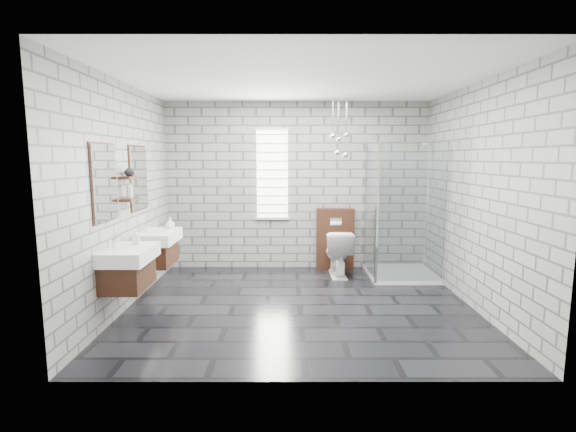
{
  "coord_description": "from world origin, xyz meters",
  "views": [
    {
      "loc": [
        -0.15,
        -4.98,
        1.81
      ],
      "look_at": [
        -0.15,
        0.35,
        1.07
      ],
      "focal_mm": 26.0,
      "sensor_mm": 36.0,
      "label": 1
    }
  ],
  "objects_px": {
    "cistern_panel": "(335,239)",
    "toilet": "(338,253)",
    "vanity_right": "(155,238)",
    "vanity_left": "(125,256)",
    "shower_enclosure": "(397,245)"
  },
  "relations": [
    {
      "from": "vanity_left",
      "to": "toilet",
      "type": "distance_m",
      "value": 3.18
    },
    {
      "from": "vanity_right",
      "to": "toilet",
      "type": "bearing_deg",
      "value": 18.95
    },
    {
      "from": "vanity_left",
      "to": "vanity_right",
      "type": "bearing_deg",
      "value": 90.0
    },
    {
      "from": "vanity_right",
      "to": "cistern_panel",
      "type": "xyz_separation_m",
      "value": [
        2.53,
        1.26,
        -0.26
      ]
    },
    {
      "from": "vanity_left",
      "to": "vanity_right",
      "type": "xyz_separation_m",
      "value": [
        0.0,
        1.02,
        0.0
      ]
    },
    {
      "from": "vanity_left",
      "to": "vanity_right",
      "type": "relative_size",
      "value": 1.0
    },
    {
      "from": "cistern_panel",
      "to": "vanity_right",
      "type": "bearing_deg",
      "value": -153.57
    },
    {
      "from": "toilet",
      "to": "vanity_left",
      "type": "bearing_deg",
      "value": 35.42
    },
    {
      "from": "vanity_right",
      "to": "cistern_panel",
      "type": "distance_m",
      "value": 2.84
    },
    {
      "from": "vanity_left",
      "to": "toilet",
      "type": "xyz_separation_m",
      "value": [
        2.53,
        1.89,
        -0.4
      ]
    },
    {
      "from": "cistern_panel",
      "to": "toilet",
      "type": "distance_m",
      "value": 0.41
    },
    {
      "from": "vanity_right",
      "to": "cistern_panel",
      "type": "relative_size",
      "value": 1.57
    },
    {
      "from": "vanity_left",
      "to": "toilet",
      "type": "bearing_deg",
      "value": 36.72
    },
    {
      "from": "shower_enclosure",
      "to": "toilet",
      "type": "distance_m",
      "value": 0.9
    },
    {
      "from": "toilet",
      "to": "shower_enclosure",
      "type": "bearing_deg",
      "value": 170.38
    }
  ]
}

